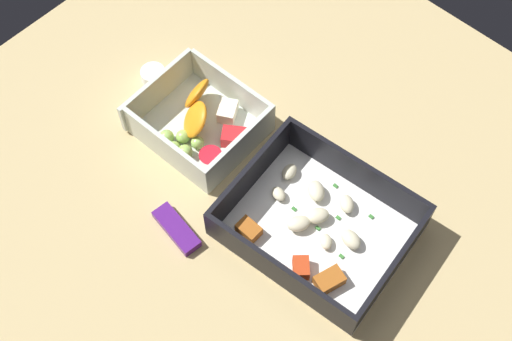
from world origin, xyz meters
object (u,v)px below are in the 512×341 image
Objects in this scene: candy_bar at (177,229)px; pasta_container at (317,226)px; fruit_bowl at (199,123)px; paper_cup_liner at (153,75)px.

pasta_container is at bearing -137.44° from candy_bar.
fruit_bowl is (20.56, -0.71, 0.23)cm from pasta_container.
fruit_bowl is at bearing -7.95° from pasta_container.
pasta_container is 1.47× the size of fruit_bowl.
paper_cup_liner is at bearing -8.94° from fruit_bowl.
fruit_bowl is at bearing -56.13° from candy_bar.
pasta_container is 6.69× the size of paper_cup_liner.
pasta_container reaches higher than candy_bar.
candy_bar is at bearing 123.87° from fruit_bowl.
candy_bar is 23.50cm from paper_cup_liner.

